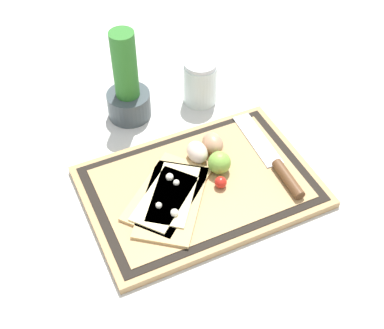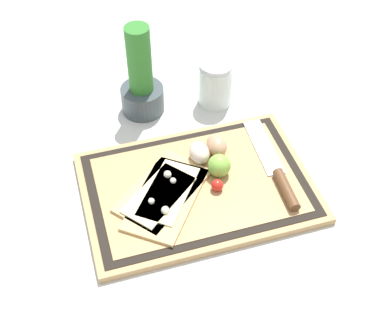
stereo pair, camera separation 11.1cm
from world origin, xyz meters
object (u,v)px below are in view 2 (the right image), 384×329
(egg_brown, at_px, (217,146))
(herb_pot, at_px, (141,83))
(pizza_slice_near, at_px, (166,197))
(pizza_slice_far, at_px, (162,192))
(knife, at_px, (279,176))
(sauce_jar, at_px, (215,86))
(egg_pink, at_px, (199,153))
(lime, at_px, (219,166))
(cherry_tomato_red, at_px, (217,185))

(egg_brown, bearing_deg, herb_pot, 119.12)
(pizza_slice_near, height_order, pizza_slice_far, same)
(knife, xyz_separation_m, egg_brown, (-0.10, 0.11, 0.01))
(sauce_jar, bearing_deg, egg_pink, -117.21)
(herb_pot, bearing_deg, knife, -55.68)
(pizza_slice_far, bearing_deg, herb_pot, 84.82)
(knife, xyz_separation_m, lime, (-0.11, 0.05, 0.02))
(pizza_slice_far, height_order, egg_brown, egg_brown)
(cherry_tomato_red, bearing_deg, egg_brown, 72.45)
(pizza_slice_far, bearing_deg, lime, 9.32)
(lime, bearing_deg, pizza_slice_far, -170.68)
(cherry_tomato_red, distance_m, sauce_jar, 0.30)
(pizza_slice_near, bearing_deg, cherry_tomato_red, -2.79)
(egg_brown, relative_size, cherry_tomato_red, 2.24)
(egg_brown, relative_size, egg_pink, 1.00)
(pizza_slice_far, relative_size, sauce_jar, 1.99)
(lime, height_order, sauce_jar, sauce_jar)
(cherry_tomato_red, height_order, sauce_jar, sauce_jar)
(pizza_slice_near, relative_size, cherry_tomato_red, 9.23)
(knife, bearing_deg, sauce_jar, 98.14)
(knife, height_order, egg_pink, egg_pink)
(pizza_slice_far, bearing_deg, knife, -6.69)
(egg_pink, distance_m, lime, 0.06)
(pizza_slice_far, relative_size, knife, 0.83)
(herb_pot, bearing_deg, egg_brown, -60.88)
(knife, xyz_separation_m, sauce_jar, (-0.04, 0.29, 0.02))
(egg_pink, bearing_deg, herb_pot, 108.75)
(pizza_slice_far, relative_size, herb_pot, 0.99)
(pizza_slice_near, relative_size, knife, 0.85)
(egg_pink, xyz_separation_m, lime, (0.03, -0.05, 0.00))
(cherry_tomato_red, distance_m, herb_pot, 0.32)
(egg_pink, bearing_deg, egg_brown, 13.40)
(egg_brown, distance_m, lime, 0.06)
(pizza_slice_near, relative_size, herb_pot, 1.02)
(pizza_slice_near, bearing_deg, lime, 16.06)
(pizza_slice_near, height_order, knife, pizza_slice_near)
(lime, height_order, cherry_tomato_red, lime)
(pizza_slice_far, height_order, herb_pot, herb_pot)
(egg_pink, relative_size, herb_pot, 0.25)
(pizza_slice_near, xyz_separation_m, knife, (0.24, -0.01, 0.00))
(lime, xyz_separation_m, cherry_tomato_red, (-0.02, -0.04, -0.01))
(pizza_slice_far, height_order, egg_pink, egg_pink)
(egg_pink, bearing_deg, pizza_slice_near, -138.28)
(sauce_jar, bearing_deg, pizza_slice_far, -127.01)
(lime, bearing_deg, egg_pink, 118.89)
(pizza_slice_near, xyz_separation_m, pizza_slice_far, (-0.00, 0.01, 0.00))
(cherry_tomato_red, bearing_deg, pizza_slice_near, 177.21)
(knife, distance_m, sauce_jar, 0.30)
(lime, relative_size, sauce_jar, 0.43)
(lime, distance_m, sauce_jar, 0.25)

